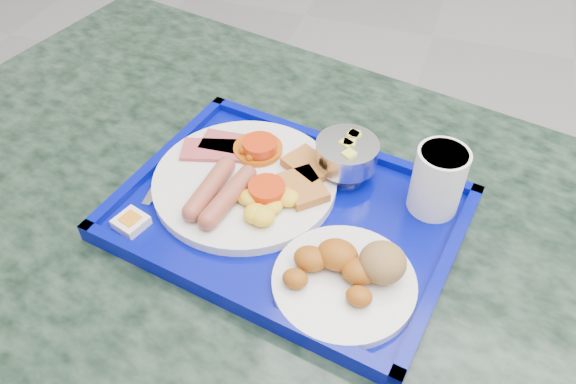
# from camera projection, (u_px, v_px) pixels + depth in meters

# --- Properties ---
(table) EXTENTS (1.50, 1.16, 0.83)m
(table) POSITION_uv_depth(u_px,v_px,m) (265.00, 312.00, 0.94)
(table) COLOR gray
(table) RESTS_ON floor
(tray) EXTENTS (0.52, 0.42, 0.03)m
(tray) POSITION_uv_depth(u_px,v_px,m) (288.00, 215.00, 0.80)
(tray) COLOR #03098B
(tray) RESTS_ON table
(main_plate) EXTENTS (0.27, 0.27, 0.04)m
(main_plate) POSITION_uv_depth(u_px,v_px,m) (249.00, 180.00, 0.82)
(main_plate) COLOR silver
(main_plate) RESTS_ON tray
(bread_plate) EXTENTS (0.18, 0.18, 0.06)m
(bread_plate) POSITION_uv_depth(u_px,v_px,m) (349.00, 274.00, 0.69)
(bread_plate) COLOR silver
(bread_plate) RESTS_ON tray
(fruit_bowl) EXTENTS (0.09, 0.09, 0.06)m
(fruit_bowl) POSITION_uv_depth(u_px,v_px,m) (347.00, 154.00, 0.82)
(fruit_bowl) COLOR #B9B9BB
(fruit_bowl) RESTS_ON tray
(juice_cup) EXTENTS (0.07, 0.07, 0.10)m
(juice_cup) POSITION_uv_depth(u_px,v_px,m) (438.00, 179.00, 0.76)
(juice_cup) COLOR white
(juice_cup) RESTS_ON tray
(spoon) EXTENTS (0.08, 0.17, 0.01)m
(spoon) POSITION_uv_depth(u_px,v_px,m) (204.00, 145.00, 0.89)
(spoon) COLOR #B9B9BB
(spoon) RESTS_ON tray
(knife) EXTENTS (0.03, 0.18, 0.00)m
(knife) POSITION_uv_depth(u_px,v_px,m) (169.00, 165.00, 0.86)
(knife) COLOR #B9B9BB
(knife) RESTS_ON tray
(jam_packet) EXTENTS (0.05, 0.05, 0.02)m
(jam_packet) POSITION_uv_depth(u_px,v_px,m) (131.00, 222.00, 0.77)
(jam_packet) COLOR white
(jam_packet) RESTS_ON tray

